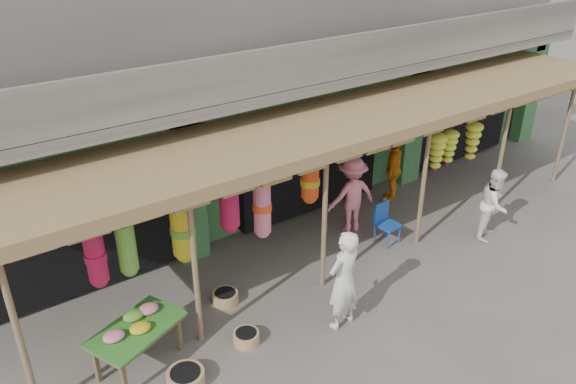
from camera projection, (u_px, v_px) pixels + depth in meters
ground at (374, 254)px, 11.27m from camera, size 80.00×80.00×0.00m
building at (242, 42)px, 13.26m from camera, size 16.40×6.80×7.00m
awning at (349, 123)px, 10.61m from camera, size 14.00×2.70×2.79m
flower_table at (136, 329)px, 8.27m from camera, size 1.57×1.26×0.82m
blue_chair at (385, 220)px, 11.49m from camera, size 0.45×0.46×0.87m
basket_left at (225, 297)px, 9.86m from camera, size 0.54×0.54×0.19m
basket_mid at (186, 378)px, 8.16m from camera, size 0.74×0.74×0.21m
basket_right at (246, 338)px, 8.94m from camera, size 0.55×0.55×0.19m
person_front at (344, 280)px, 8.97m from camera, size 0.70×0.50×1.78m
person_right at (494, 204)px, 11.52m from camera, size 0.91×0.82×1.54m
person_vendor at (393, 169)px, 13.00m from camera, size 0.99×0.84×1.59m
person_shopper at (352, 194)px, 11.74m from camera, size 1.18×0.80×1.69m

